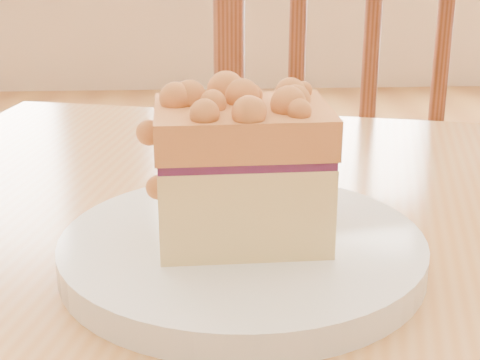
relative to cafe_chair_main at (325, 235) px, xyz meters
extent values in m
cube|color=brown|center=(-0.01, 0.04, -0.02)|extent=(0.49, 0.49, 0.04)
cylinder|color=brown|center=(0.15, 0.24, -0.28)|extent=(0.04, 0.04, 0.45)
cylinder|color=brown|center=(-0.21, 0.20, -0.28)|extent=(0.04, 0.04, 0.45)
cylinder|color=brown|center=(-0.16, -0.18, 0.22)|extent=(0.04, 0.04, 0.48)
cylinder|color=brown|center=(0.11, -0.14, 0.21)|extent=(0.02, 0.02, 0.42)
cylinder|color=brown|center=(0.02, -0.15, 0.21)|extent=(0.02, 0.02, 0.42)
cylinder|color=brown|center=(-0.07, -0.17, 0.21)|extent=(0.02, 0.02, 0.42)
cylinder|color=white|center=(-0.16, -0.61, 0.27)|extent=(0.24, 0.24, 0.02)
cylinder|color=white|center=(-0.16, -0.61, 0.26)|extent=(0.16, 0.16, 0.01)
cube|color=#E7C182|center=(-0.16, -0.61, 0.31)|extent=(0.11, 0.08, 0.06)
cube|color=#491539|center=(-0.16, -0.61, 0.34)|extent=(0.11, 0.08, 0.01)
cube|color=#C87D3F|center=(-0.16, -0.61, 0.35)|extent=(0.11, 0.09, 0.02)
sphere|color=#C87D3F|center=(-0.13, -0.63, 0.37)|extent=(0.02, 0.02, 0.02)
sphere|color=#C87D3F|center=(-0.19, -0.59, 0.37)|extent=(0.02, 0.02, 0.02)
sphere|color=#C87D3F|center=(-0.18, -0.61, 0.37)|extent=(0.01, 0.01, 0.01)
sphere|color=#C87D3F|center=(-0.13, -0.58, 0.37)|extent=(0.02, 0.02, 0.02)
sphere|color=#C87D3F|center=(-0.15, -0.60, 0.37)|extent=(0.02, 0.02, 0.02)
sphere|color=#C87D3F|center=(-0.20, -0.63, 0.37)|extent=(0.02, 0.02, 0.02)
sphere|color=#C87D3F|center=(-0.16, -0.59, 0.37)|extent=(0.02, 0.02, 0.02)
sphere|color=#C87D3F|center=(-0.20, -0.60, 0.37)|extent=(0.02, 0.02, 0.02)
sphere|color=#C87D3F|center=(-0.13, -0.62, 0.37)|extent=(0.02, 0.02, 0.02)
sphere|color=#C87D3F|center=(-0.15, -0.59, 0.37)|extent=(0.02, 0.02, 0.02)
sphere|color=#C87D3F|center=(-0.15, -0.64, 0.37)|extent=(0.02, 0.02, 0.02)
sphere|color=#C87D3F|center=(-0.19, -0.59, 0.37)|extent=(0.02, 0.02, 0.02)
sphere|color=#C87D3F|center=(-0.17, -0.63, 0.37)|extent=(0.02, 0.02, 0.02)
sphere|color=#C87D3F|center=(-0.15, -0.59, 0.37)|extent=(0.02, 0.02, 0.02)
sphere|color=#C87D3F|center=(-0.14, -0.61, 0.37)|extent=(0.02, 0.02, 0.02)
sphere|color=#C87D3F|center=(-0.14, -0.61, 0.37)|extent=(0.02, 0.02, 0.02)
sphere|color=#C87D3F|center=(-0.15, -0.63, 0.37)|extent=(0.01, 0.01, 0.01)
sphere|color=#C87D3F|center=(-0.19, -0.64, 0.37)|extent=(0.02, 0.02, 0.02)
sphere|color=#C87D3F|center=(-0.22, -0.64, 0.32)|extent=(0.01, 0.01, 0.01)
sphere|color=#C87D3F|center=(-0.22, -0.64, 0.33)|extent=(0.02, 0.02, 0.02)
sphere|color=#C87D3F|center=(-0.22, -0.62, 0.33)|extent=(0.01, 0.01, 0.01)
camera|label=1|loc=(-0.19, -1.05, 0.47)|focal=55.00mm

